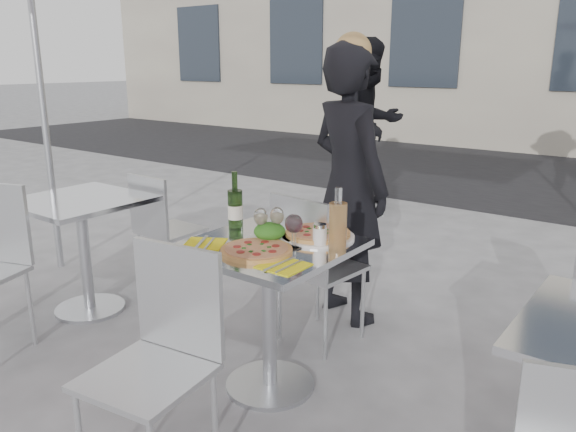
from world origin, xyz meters
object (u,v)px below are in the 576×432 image
Objects in this scene: side_chair_lfar at (161,222)px; napkin_right at (284,265)px; pizza_far at (318,234)px; main_table at (269,286)px; woman_diner at (349,186)px; pedestrian_a at (369,124)px; napkin_left at (204,243)px; salad_plate at (270,233)px; side_table_left at (83,231)px; carafe at (338,226)px; pizza_near at (256,250)px; wineglass_red_b at (295,225)px; chair_far at (311,258)px; chair_near at (162,345)px; wineglass_red_a at (292,225)px; sugar_shaker at (320,235)px; wineglass_white_b at (277,217)px; wineglass_white_a at (261,218)px; wine_bottle at (235,207)px.

napkin_right is at bearing 156.56° from side_chair_lfar.
pizza_far reaches higher than napkin_right.
woman_diner is (-0.14, 0.95, 0.30)m from main_table.
napkin_right is (1.66, -3.73, -0.16)m from pedestrian_a.
pizza_far is at bearing 17.99° from napkin_left.
pizza_far is 0.23m from salad_plate.
side_table_left is 1.84m from carafe.
napkin_right is (1.62, -0.73, 0.26)m from side_chair_lfar.
main_table is 1.01m from woman_diner.
pedestrian_a is at bearing 111.93° from main_table.
pedestrian_a is 5.69× the size of pizza_near.
wineglass_red_b is (1.64, 0.02, 0.32)m from side_table_left.
wineglass_red_b is at bearing 122.37° from chair_far.
chair_near is (0.12, -1.17, 0.01)m from chair_far.
wineglass_red_a is 1.00× the size of wineglass_red_b.
sugar_shaker is 0.53× the size of napkin_right.
pedestrian_a is 8.28× the size of salad_plate.
napkin_left and napkin_right have the same top height.
pizza_near is 0.20m from wineglass_red_a.
side_table_left is at bearing 78.93° from side_chair_lfar.
carafe reaches higher than napkin_right.
chair_near is 1.08× the size of side_chair_lfar.
carafe reaches higher than chair_near.
pizza_far is (0.10, 0.34, 0.01)m from pizza_near.
chair_near is 3.10× the size of carafe.
chair_far is (1.41, 0.48, -0.02)m from side_table_left.
carafe is (0.28, 0.79, 0.34)m from chair_near.
woman_diner is 10.67× the size of wineglass_white_b.
wineglass_white_a reaches higher than chair_far.
wineglass_red_b reaches higher than sugar_shaker.
wineglass_white_a reaches higher than side_table_left.
wineglass_white_b is at bearing 2.99° from side_table_left.
chair_near is 0.61m from napkin_left.
pizza_near is 2.99× the size of sugar_shaker.
napkin_right is at bearing -28.55° from wine_bottle.
woman_diner is at bearing 109.96° from pizza_far.
wineglass_red_a is at bearing -91.51° from pizza_far.
napkin_right is (0.20, -0.07, -0.01)m from pizza_near.
carafe is at bearing -32.07° from pizza_far.
wineglass_red_a is (0.40, -0.07, -0.00)m from wine_bottle.
napkin_right is (1.73, -0.20, 0.21)m from side_table_left.
pizza_far is at bearing 127.71° from sugar_shaker.
pedestrian_a is at bearing 88.74° from side_table_left.
carafe is at bearing 4.27° from wineglass_white_b.
salad_plate is at bearing -132.15° from pizza_far.
chair_far is 0.79m from napkin_right.
wineglass_white_a and wineglass_red_a have the same top height.
salad_plate reaches higher than side_table_left.
main_table is at bearing -172.69° from wineglass_red_a.
side_table_left is 1.49m from chair_far.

